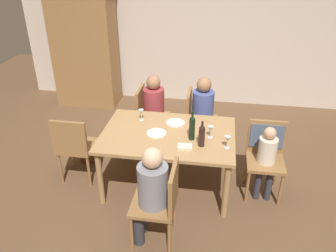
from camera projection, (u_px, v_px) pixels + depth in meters
name	position (u px, v px, depth m)	size (l,w,h in m)	color
ground_plane	(168.00, 183.00, 4.42)	(10.00, 10.00, 0.00)	brown
rear_room_partition	(192.00, 30.00, 6.15)	(6.40, 0.12, 2.70)	beige
armoire_cabinet	(85.00, 46.00, 6.15)	(1.18, 0.62, 2.18)	olive
dining_table	(168.00, 139.00, 4.10)	(1.59, 1.09, 0.76)	#A87F51
chair_near	(162.00, 200.00, 3.35)	(0.44, 0.44, 0.92)	olive
chair_far_left	(148.00, 113.00, 5.03)	(0.44, 0.44, 0.92)	olive
chair_far_right	(196.00, 117.00, 4.93)	(0.44, 0.44, 0.92)	olive
chair_right_end	(266.00, 147.00, 4.08)	(0.44, 0.46, 0.92)	olive
chair_left_end	(75.00, 145.00, 4.25)	(0.44, 0.44, 0.92)	olive
person_woman_host	(150.00, 189.00, 3.31)	(0.35, 0.30, 1.12)	#33333D
person_man_bearded	(156.00, 106.00, 4.96)	(0.35, 0.30, 1.13)	#33333D
person_man_guest	(205.00, 109.00, 4.86)	(0.35, 0.31, 1.14)	#33333D
person_child_small	(267.00, 157.00, 3.97)	(0.22, 0.25, 0.94)	#33333D
wine_bottle_tall_green	(192.00, 127.00, 3.87)	(0.07, 0.07, 0.35)	black
wine_bottle_dark_red	(202.00, 135.00, 3.75)	(0.07, 0.07, 0.31)	black
wine_glass_near_left	(141.00, 113.00, 4.31)	(0.07, 0.07, 0.15)	silver
wine_glass_centre	(193.00, 126.00, 4.00)	(0.07, 0.07, 0.15)	silver
wine_glass_near_right	(227.00, 140.00, 3.72)	(0.07, 0.07, 0.15)	silver
wine_glass_far	(211.00, 129.00, 3.92)	(0.07, 0.07, 0.15)	silver
dinner_plate_host	(157.00, 133.00, 4.05)	(0.24, 0.24, 0.01)	white
dinner_plate_guest_left	(175.00, 123.00, 4.28)	(0.23, 0.23, 0.01)	white
folded_napkin	(185.00, 147.00, 3.77)	(0.16, 0.12, 0.03)	beige
handbag	(91.00, 154.00, 4.84)	(0.28, 0.12, 0.22)	brown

